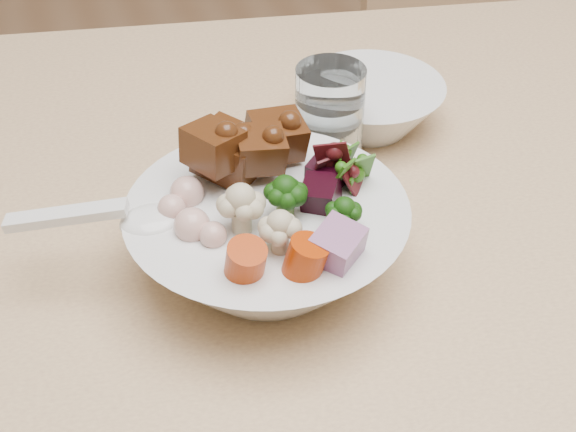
{
  "coord_description": "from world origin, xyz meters",
  "views": [
    {
      "loc": [
        -0.42,
        -0.43,
        1.28
      ],
      "look_at": [
        -0.26,
        0.06,
        0.85
      ],
      "focal_mm": 50.0,
      "sensor_mm": 36.0,
      "label": 1
    }
  ],
  "objects_px": {
    "dining_table": "(535,270)",
    "side_bowl": "(370,106)",
    "chair_far": "(476,105)",
    "water_glass": "(329,126)",
    "food_bowl": "(269,233)"
  },
  "relations": [
    {
      "from": "chair_far",
      "to": "water_glass",
      "type": "xyz_separation_m",
      "value": [
        -0.5,
        -0.5,
        0.36
      ]
    },
    {
      "from": "food_bowl",
      "to": "water_glass",
      "type": "distance_m",
      "value": 0.16
    },
    {
      "from": "food_bowl",
      "to": "side_bowl",
      "type": "distance_m",
      "value": 0.26
    },
    {
      "from": "chair_far",
      "to": "food_bowl",
      "type": "relative_size",
      "value": 3.51
    },
    {
      "from": "water_glass",
      "to": "dining_table",
      "type": "bearing_deg",
      "value": -35.49
    },
    {
      "from": "water_glass",
      "to": "side_bowl",
      "type": "xyz_separation_m",
      "value": [
        0.07,
        0.06,
        -0.03
      ]
    },
    {
      "from": "dining_table",
      "to": "side_bowl",
      "type": "relative_size",
      "value": 11.15
    },
    {
      "from": "water_glass",
      "to": "side_bowl",
      "type": "relative_size",
      "value": 0.73
    },
    {
      "from": "chair_far",
      "to": "dining_table",
      "type": "bearing_deg",
      "value": -115.67
    },
    {
      "from": "water_glass",
      "to": "side_bowl",
      "type": "distance_m",
      "value": 0.1
    },
    {
      "from": "chair_far",
      "to": "water_glass",
      "type": "relative_size",
      "value": 7.24
    },
    {
      "from": "dining_table",
      "to": "food_bowl",
      "type": "bearing_deg",
      "value": -172.0
    },
    {
      "from": "dining_table",
      "to": "water_glass",
      "type": "height_order",
      "value": "water_glass"
    },
    {
      "from": "chair_far",
      "to": "side_bowl",
      "type": "relative_size",
      "value": 5.27
    },
    {
      "from": "food_bowl",
      "to": "dining_table",
      "type": "bearing_deg",
      "value": -1.47
    }
  ]
}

